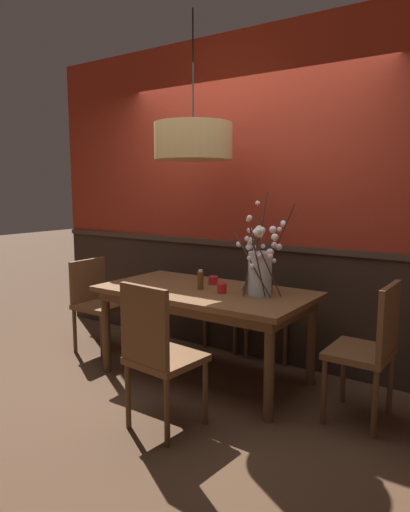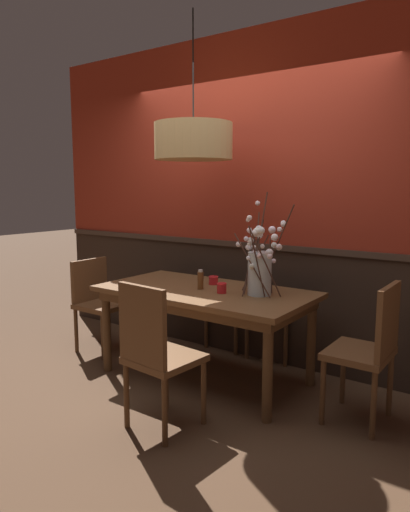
{
  "view_description": "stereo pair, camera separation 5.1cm",
  "coord_description": "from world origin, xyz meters",
  "px_view_note": "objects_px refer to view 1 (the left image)",
  "views": [
    {
      "loc": [
        2.09,
        -3.03,
        1.55
      ],
      "look_at": [
        0.0,
        0.0,
        1.01
      ],
      "focal_mm": 32.98,
      "sensor_mm": 36.0,
      "label": 1
    },
    {
      "loc": [
        2.14,
        -3.0,
        1.55
      ],
      "look_at": [
        0.0,
        0.0,
        1.01
      ],
      "focal_mm": 32.98,
      "sensor_mm": 36.0,
      "label": 2
    }
  ],
  "objects_px": {
    "chair_far_side_right": "(277,298)",
    "chair_head_west_end": "(97,299)",
    "chair_far_side_left": "(233,293)",
    "candle_holder_nearer_center": "(213,280)",
    "chair_head_east_end": "(371,344)",
    "condiment_bottle": "(201,280)",
    "candle_holder_nearer_edge": "(222,288)",
    "pendant_lamp": "(193,141)",
    "dining_table": "(205,299)",
    "vase_with_blossoms": "(260,268)",
    "chair_near_side_right": "(158,351)"
  },
  "relations": [
    {
      "from": "chair_far_side_right",
      "to": "chair_head_west_end",
      "type": "height_order",
      "value": "chair_far_side_right"
    },
    {
      "from": "condiment_bottle",
      "to": "pendant_lamp",
      "type": "distance_m",
      "value": 1.09
    },
    {
      "from": "chair_head_west_end",
      "to": "candle_holder_nearer_edge",
      "type": "distance_m",
      "value": 1.45
    },
    {
      "from": "chair_head_west_end",
      "to": "candle_holder_nearer_center",
      "type": "relative_size",
      "value": 10.48
    },
    {
      "from": "chair_head_west_end",
      "to": "candle_holder_nearer_center",
      "type": "xyz_separation_m",
      "value": [
        1.19,
        0.21,
        0.28
      ]
    },
    {
      "from": "chair_head_west_end",
      "to": "candle_holder_nearer_center",
      "type": "distance_m",
      "value": 1.24
    },
    {
      "from": "chair_head_east_end",
      "to": "chair_near_side_right",
      "type": "xyz_separation_m",
      "value": [
        -1.07,
        -0.88,
        -0.0
      ]
    },
    {
      "from": "chair_head_east_end",
      "to": "chair_head_west_end",
      "type": "bearing_deg",
      "value": -179.3
    },
    {
      "from": "dining_table",
      "to": "chair_head_east_end",
      "type": "height_order",
      "value": "chair_head_east_end"
    },
    {
      "from": "chair_head_west_end",
      "to": "condiment_bottle",
      "type": "distance_m",
      "value": 1.25
    },
    {
      "from": "chair_near_side_right",
      "to": "condiment_bottle",
      "type": "height_order",
      "value": "chair_near_side_right"
    },
    {
      "from": "dining_table",
      "to": "condiment_bottle",
      "type": "height_order",
      "value": "condiment_bottle"
    },
    {
      "from": "dining_table",
      "to": "vase_with_blossoms",
      "type": "relative_size",
      "value": 2.2
    },
    {
      "from": "chair_far_side_left",
      "to": "vase_with_blossoms",
      "type": "xyz_separation_m",
      "value": [
        0.69,
        -0.75,
        0.42
      ]
    },
    {
      "from": "pendant_lamp",
      "to": "vase_with_blossoms",
      "type": "bearing_deg",
      "value": 5.62
    },
    {
      "from": "chair_far_side_right",
      "to": "condiment_bottle",
      "type": "distance_m",
      "value": 0.95
    },
    {
      "from": "chair_near_side_right",
      "to": "chair_head_east_end",
      "type": "bearing_deg",
      "value": 39.42
    },
    {
      "from": "condiment_bottle",
      "to": "pendant_lamp",
      "type": "relative_size",
      "value": 0.14
    },
    {
      "from": "dining_table",
      "to": "chair_far_side_left",
      "type": "relative_size",
      "value": 1.86
    },
    {
      "from": "chair_head_east_end",
      "to": "chair_near_side_right",
      "type": "distance_m",
      "value": 1.39
    },
    {
      "from": "chair_near_side_right",
      "to": "condiment_bottle",
      "type": "xyz_separation_m",
      "value": [
        -0.27,
        0.85,
        0.28
      ]
    },
    {
      "from": "candle_holder_nearer_center",
      "to": "candle_holder_nearer_edge",
      "type": "xyz_separation_m",
      "value": [
        0.24,
        -0.23,
        0.0
      ]
    },
    {
      "from": "chair_head_west_end",
      "to": "pendant_lamp",
      "type": "relative_size",
      "value": 0.77
    },
    {
      "from": "chair_head_east_end",
      "to": "condiment_bottle",
      "type": "relative_size",
      "value": 5.97
    },
    {
      "from": "chair_far_side_right",
      "to": "vase_with_blossoms",
      "type": "bearing_deg",
      "value": -73.9
    },
    {
      "from": "chair_far_side_left",
      "to": "chair_head_west_end",
      "type": "xyz_separation_m",
      "value": [
        -1.0,
        -0.85,
        -0.03
      ]
    },
    {
      "from": "chair_near_side_right",
      "to": "chair_head_west_end",
      "type": "relative_size",
      "value": 1.12
    },
    {
      "from": "chair_near_side_right",
      "to": "candle_holder_nearer_edge",
      "type": "distance_m",
      "value": 0.87
    },
    {
      "from": "chair_head_east_end",
      "to": "condiment_bottle",
      "type": "xyz_separation_m",
      "value": [
        -1.34,
        -0.03,
        0.28
      ]
    },
    {
      "from": "candle_holder_nearer_center",
      "to": "condiment_bottle",
      "type": "distance_m",
      "value": 0.22
    },
    {
      "from": "chair_far_side_right",
      "to": "condiment_bottle",
      "type": "height_order",
      "value": "chair_far_side_right"
    },
    {
      "from": "dining_table",
      "to": "chair_head_east_end",
      "type": "relative_size",
      "value": 1.81
    },
    {
      "from": "chair_head_east_end",
      "to": "chair_far_side_right",
      "type": "bearing_deg",
      "value": 142.17
    },
    {
      "from": "chair_far_side_right",
      "to": "candle_holder_nearer_edge",
      "type": "distance_m",
      "value": 0.93
    },
    {
      "from": "chair_head_east_end",
      "to": "pendant_lamp",
      "type": "bearing_deg",
      "value": 179.45
    },
    {
      "from": "chair_near_side_right",
      "to": "vase_with_blossoms",
      "type": "relative_size",
      "value": 1.25
    },
    {
      "from": "candle_holder_nearer_edge",
      "to": "dining_table",
      "type": "bearing_deg",
      "value": 167.96
    },
    {
      "from": "chair_far_side_left",
      "to": "condiment_bottle",
      "type": "distance_m",
      "value": 0.92
    },
    {
      "from": "chair_far_side_left",
      "to": "candle_holder_nearer_center",
      "type": "distance_m",
      "value": 0.71
    },
    {
      "from": "chair_head_east_end",
      "to": "chair_head_west_end",
      "type": "distance_m",
      "value": 2.55
    },
    {
      "from": "chair_head_east_end",
      "to": "vase_with_blossoms",
      "type": "bearing_deg",
      "value": 175.29
    },
    {
      "from": "vase_with_blossoms",
      "to": "condiment_bottle",
      "type": "bearing_deg",
      "value": -168.03
    },
    {
      "from": "candle_holder_nearer_center",
      "to": "chair_far_side_right",
      "type": "bearing_deg",
      "value": 67.21
    },
    {
      "from": "chair_head_east_end",
      "to": "condiment_bottle",
      "type": "bearing_deg",
      "value": -178.69
    },
    {
      "from": "dining_table",
      "to": "candle_holder_nearer_center",
      "type": "bearing_deg",
      "value": 104.73
    },
    {
      "from": "chair_far_side_right",
      "to": "pendant_lamp",
      "type": "distance_m",
      "value": 1.64
    },
    {
      "from": "dining_table",
      "to": "chair_far_side_left",
      "type": "xyz_separation_m",
      "value": [
        -0.24,
        0.83,
        -0.13
      ]
    },
    {
      "from": "candle_holder_nearer_center",
      "to": "dining_table",
      "type": "bearing_deg",
      "value": -75.27
    },
    {
      "from": "chair_far_side_right",
      "to": "chair_head_east_end",
      "type": "distance_m",
      "value": 1.37
    },
    {
      "from": "dining_table",
      "to": "chair_head_west_end",
      "type": "height_order",
      "value": "chair_head_west_end"
    }
  ]
}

